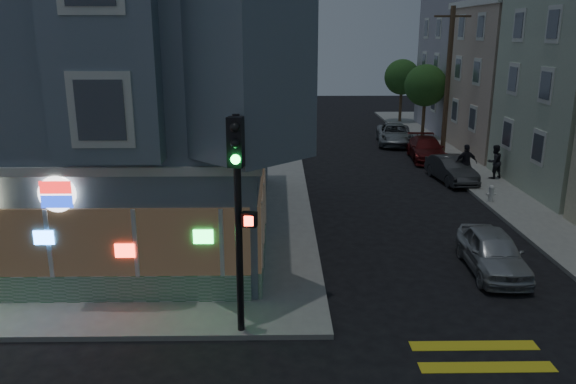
{
  "coord_description": "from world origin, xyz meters",
  "views": [
    {
      "loc": [
        1.62,
        -10.8,
        7.6
      ],
      "look_at": [
        1.9,
        6.43,
        2.7
      ],
      "focal_mm": 35.0,
      "sensor_mm": 36.0,
      "label": 1
    }
  ],
  "objects_px": {
    "pedestrian_b": "(466,163)",
    "parked_car_d": "(395,134)",
    "street_tree_near": "(426,86)",
    "parked_car_a": "(493,252)",
    "street_tree_far": "(402,77)",
    "pedestrian_a": "(494,162)",
    "fire_hydrant": "(491,193)",
    "parked_car_b": "(451,169)",
    "traffic_signal": "(238,191)",
    "parked_car_c": "(426,149)",
    "utility_pole": "(448,80)"
  },
  "relations": [
    {
      "from": "street_tree_near",
      "to": "street_tree_far",
      "type": "height_order",
      "value": "same"
    },
    {
      "from": "street_tree_far",
      "to": "traffic_signal",
      "type": "height_order",
      "value": "traffic_signal"
    },
    {
      "from": "street_tree_near",
      "to": "pedestrian_b",
      "type": "height_order",
      "value": "street_tree_near"
    },
    {
      "from": "utility_pole",
      "to": "fire_hydrant",
      "type": "height_order",
      "value": "utility_pole"
    },
    {
      "from": "pedestrian_a",
      "to": "traffic_signal",
      "type": "height_order",
      "value": "traffic_signal"
    },
    {
      "from": "parked_car_d",
      "to": "fire_hydrant",
      "type": "xyz_separation_m",
      "value": [
        1.53,
        -14.54,
        -0.15
      ]
    },
    {
      "from": "pedestrian_a",
      "to": "pedestrian_b",
      "type": "height_order",
      "value": "pedestrian_b"
    },
    {
      "from": "parked_car_b",
      "to": "parked_car_c",
      "type": "relative_size",
      "value": 0.85
    },
    {
      "from": "pedestrian_a",
      "to": "parked_car_d",
      "type": "bearing_deg",
      "value": -93.89
    },
    {
      "from": "street_tree_near",
      "to": "traffic_signal",
      "type": "relative_size",
      "value": 0.94
    },
    {
      "from": "parked_car_b",
      "to": "fire_hydrant",
      "type": "height_order",
      "value": "parked_car_b"
    },
    {
      "from": "street_tree_near",
      "to": "parked_car_b",
      "type": "relative_size",
      "value": 1.3
    },
    {
      "from": "parked_car_b",
      "to": "parked_car_d",
      "type": "bearing_deg",
      "value": 88.15
    },
    {
      "from": "pedestrian_b",
      "to": "fire_hydrant",
      "type": "relative_size",
      "value": 2.49
    },
    {
      "from": "traffic_signal",
      "to": "fire_hydrant",
      "type": "distance_m",
      "value": 16.04
    },
    {
      "from": "utility_pole",
      "to": "parked_car_d",
      "type": "height_order",
      "value": "utility_pole"
    },
    {
      "from": "street_tree_far",
      "to": "pedestrian_a",
      "type": "bearing_deg",
      "value": -87.72
    },
    {
      "from": "pedestrian_a",
      "to": "parked_car_a",
      "type": "distance_m",
      "value": 12.53
    },
    {
      "from": "utility_pole",
      "to": "parked_car_c",
      "type": "bearing_deg",
      "value": -142.21
    },
    {
      "from": "parked_car_b",
      "to": "traffic_signal",
      "type": "distance_m",
      "value": 18.88
    },
    {
      "from": "parked_car_c",
      "to": "fire_hydrant",
      "type": "distance_m",
      "value": 9.36
    },
    {
      "from": "pedestrian_b",
      "to": "parked_car_d",
      "type": "relative_size",
      "value": 0.38
    },
    {
      "from": "street_tree_near",
      "to": "parked_car_d",
      "type": "height_order",
      "value": "street_tree_near"
    },
    {
      "from": "utility_pole",
      "to": "fire_hydrant",
      "type": "bearing_deg",
      "value": -93.87
    },
    {
      "from": "parked_car_a",
      "to": "parked_car_b",
      "type": "bearing_deg",
      "value": 82.77
    },
    {
      "from": "utility_pole",
      "to": "pedestrian_a",
      "type": "relative_size",
      "value": 5.03
    },
    {
      "from": "street_tree_near",
      "to": "pedestrian_a",
      "type": "bearing_deg",
      "value": -86.21
    },
    {
      "from": "parked_car_d",
      "to": "utility_pole",
      "type": "bearing_deg",
      "value": -55.16
    },
    {
      "from": "pedestrian_a",
      "to": "parked_car_c",
      "type": "xyz_separation_m",
      "value": [
        -2.3,
        5.06,
        -0.35
      ]
    },
    {
      "from": "parked_car_a",
      "to": "parked_car_d",
      "type": "bearing_deg",
      "value": 90.0
    },
    {
      "from": "street_tree_near",
      "to": "pedestrian_a",
      "type": "xyz_separation_m",
      "value": [
        0.8,
        -12.06,
        -2.89
      ]
    },
    {
      "from": "street_tree_far",
      "to": "parked_car_b",
      "type": "distance_m",
      "value": 20.52
    },
    {
      "from": "pedestrian_a",
      "to": "parked_car_b",
      "type": "bearing_deg",
      "value": -17.77
    },
    {
      "from": "parked_car_b",
      "to": "street_tree_far",
      "type": "bearing_deg",
      "value": 78.8
    },
    {
      "from": "utility_pole",
      "to": "fire_hydrant",
      "type": "xyz_separation_m",
      "value": [
        -0.7,
        -10.35,
        -4.24
      ]
    },
    {
      "from": "parked_car_c",
      "to": "parked_car_d",
      "type": "bearing_deg",
      "value": 104.39
    },
    {
      "from": "utility_pole",
      "to": "street_tree_near",
      "type": "height_order",
      "value": "utility_pole"
    },
    {
      "from": "street_tree_far",
      "to": "parked_car_b",
      "type": "relative_size",
      "value": 1.3
    },
    {
      "from": "street_tree_near",
      "to": "street_tree_far",
      "type": "distance_m",
      "value": 8.0
    },
    {
      "from": "street_tree_near",
      "to": "pedestrian_b",
      "type": "bearing_deg",
      "value": -94.07
    },
    {
      "from": "street_tree_near",
      "to": "parked_car_a",
      "type": "height_order",
      "value": "street_tree_near"
    },
    {
      "from": "street_tree_near",
      "to": "traffic_signal",
      "type": "height_order",
      "value": "traffic_signal"
    },
    {
      "from": "parked_car_b",
      "to": "pedestrian_b",
      "type": "bearing_deg",
      "value": -42.73
    },
    {
      "from": "traffic_signal",
      "to": "parked_car_c",
      "type": "bearing_deg",
      "value": 75.65
    },
    {
      "from": "fire_hydrant",
      "to": "parked_car_b",
      "type": "bearing_deg",
      "value": 98.24
    },
    {
      "from": "parked_car_a",
      "to": "traffic_signal",
      "type": "height_order",
      "value": "traffic_signal"
    },
    {
      "from": "street_tree_far",
      "to": "pedestrian_b",
      "type": "relative_size",
      "value": 2.74
    },
    {
      "from": "street_tree_far",
      "to": "fire_hydrant",
      "type": "bearing_deg",
      "value": -92.12
    },
    {
      "from": "pedestrian_a",
      "to": "parked_car_d",
      "type": "xyz_separation_m",
      "value": [
        -3.23,
        10.26,
        -0.33
      ]
    },
    {
      "from": "pedestrian_b",
      "to": "parked_car_c",
      "type": "xyz_separation_m",
      "value": [
        -0.6,
        5.63,
        -0.42
      ]
    }
  ]
}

